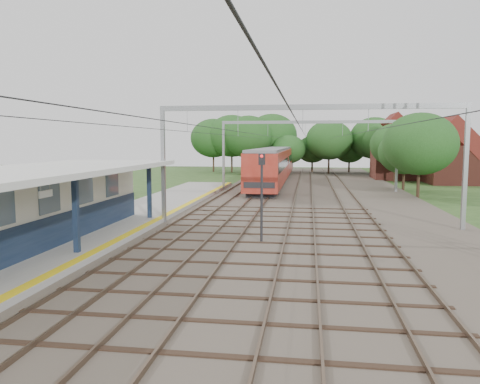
{
  "coord_description": "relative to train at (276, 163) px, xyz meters",
  "views": [
    {
      "loc": [
        3.55,
        -11.85,
        4.9
      ],
      "look_at": [
        -0.91,
        18.59,
        1.6
      ],
      "focal_mm": 35.0,
      "sensor_mm": 36.0,
      "label": 1
    }
  ],
  "objects": [
    {
      "name": "house_far",
      "position": [
        16.5,
        5.53,
        0.95
      ],
      "size": [
        8.0,
        6.12,
        8.66
      ],
      "color": "brown",
      "rests_on": "ground"
    },
    {
      "name": "station_building",
      "position": [
        -8.38,
        -39.47,
        -0.24
      ],
      "size": [
        3.41,
        18.0,
        3.4
      ],
      "color": "beige",
      "rests_on": "platform"
    },
    {
      "name": "tree_band",
      "position": [
        4.34,
        10.65,
        2.64
      ],
      "size": [
        31.72,
        30.88,
        8.82
      ],
      "color": "#382619",
      "rests_on": "ground"
    },
    {
      "name": "signal_post",
      "position": [
        1.85,
        -36.1,
        0.46
      ],
      "size": [
        0.32,
        0.28,
        4.35
      ],
      "rotation": [
        0.0,
        0.0,
        -0.12
      ],
      "color": "black",
      "rests_on": "ground"
    },
    {
      "name": "ballast_bed",
      "position": [
        4.5,
        -16.47,
        -2.23
      ],
      "size": [
        18.0,
        90.0,
        0.1
      ],
      "primitive_type": "cube",
      "color": "#473D33",
      "rests_on": "ground"
    },
    {
      "name": "platform",
      "position": [
        -7.0,
        -32.47,
        -2.11
      ],
      "size": [
        5.0,
        52.0,
        0.35
      ],
      "primitive_type": "cube",
      "color": "gray",
      "rests_on": "ground"
    },
    {
      "name": "canopy",
      "position": [
        -7.27,
        -40.47,
        1.36
      ],
      "size": [
        6.4,
        20.0,
        3.44
      ],
      "color": "#111E36",
      "rests_on": "platform"
    },
    {
      "name": "train",
      "position": [
        0.0,
        0.0,
        0.0
      ],
      "size": [
        3.14,
        39.1,
        4.11
      ],
      "color": "black",
      "rests_on": "ballast_bed"
    },
    {
      "name": "rail_tracks",
      "position": [
        2.0,
        -16.47,
        -2.11
      ],
      "size": [
        11.8,
        88.0,
        0.15
      ],
      "color": "brown",
      "rests_on": "ballast_bed"
    },
    {
      "name": "catenary_system",
      "position": [
        3.89,
        -21.19,
        3.23
      ],
      "size": [
        17.22,
        88.0,
        7.0
      ],
      "color": "gray",
      "rests_on": "ground"
    },
    {
      "name": "yellow_stripe",
      "position": [
        -4.75,
        -32.47,
        -1.93
      ],
      "size": [
        0.45,
        52.0,
        0.01
      ],
      "primitive_type": "cube",
      "color": "yellow",
      "rests_on": "platform"
    },
    {
      "name": "house_near",
      "position": [
        21.5,
        -0.47,
        0.7
      ],
      "size": [
        7.0,
        6.12,
        7.89
      ],
      "color": "brown",
      "rests_on": "ground"
    },
    {
      "name": "ground",
      "position": [
        0.5,
        -46.47,
        -2.28
      ],
      "size": [
        160.0,
        160.0,
        0.0
      ],
      "primitive_type": "plane",
      "color": "#2D4C1E",
      "rests_on": "ground"
    }
  ]
}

